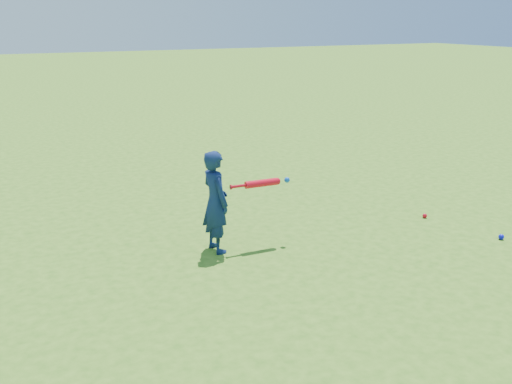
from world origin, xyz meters
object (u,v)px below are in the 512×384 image
at_px(ground_ball_red, 425,216).
at_px(ground_ball_blue, 501,237).
at_px(bat_swing, 264,183).
at_px(child, 215,202).

relative_size(ground_ball_red, ground_ball_blue, 0.90).
bearing_deg(bat_swing, ground_ball_red, -1.55).
xyz_separation_m(ground_ball_blue, bat_swing, (-2.63, 1.16, 0.72)).
distance_m(child, ground_ball_blue, 3.48).
bearing_deg(bat_swing, child, 175.36).
relative_size(child, bat_swing, 1.57).
bearing_deg(child, ground_ball_red, -99.34).
bearing_deg(ground_ball_red, child, 175.55).
bearing_deg(child, bat_swing, -101.81).
distance_m(ground_ball_red, ground_ball_blue, 1.05).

